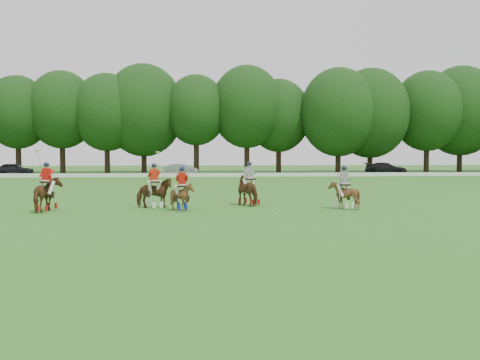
{
  "coord_description": "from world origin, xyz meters",
  "views": [
    {
      "loc": [
        0.51,
        -22.22,
        2.79
      ],
      "look_at": [
        2.46,
        4.2,
        1.4
      ],
      "focal_mm": 40.0,
      "sensor_mm": 36.0,
      "label": 1
    }
  ],
  "objects": [
    {
      "name": "polo_red_b",
      "position": [
        -1.79,
        4.39,
        0.79
      ],
      "size": [
        1.87,
        1.75,
        2.77
      ],
      "color": "#4E2914",
      "rests_on": "ground"
    },
    {
      "name": "tree_line",
      "position": [
        0.26,
        48.05,
        8.23
      ],
      "size": [
        117.98,
        14.32,
        14.75
      ],
      "color": "black",
      "rests_on": "ground"
    },
    {
      "name": "ground",
      "position": [
        0.0,
        0.0,
        0.0
      ],
      "size": [
        180.0,
        180.0,
        0.0
      ],
      "primitive_type": "plane",
      "color": "#2B641C",
      "rests_on": "ground"
    },
    {
      "name": "car_mid",
      "position": [
        -1.9,
        42.5,
        0.69
      ],
      "size": [
        4.36,
        2.08,
        1.38
      ],
      "primitive_type": "imported",
      "rotation": [
        0.0,
        0.0,
        1.42
      ],
      "color": "gray",
      "rests_on": "ground"
    },
    {
      "name": "polo_red_c",
      "position": [
        -0.37,
        3.16,
        0.73
      ],
      "size": [
        1.18,
        1.31,
        2.09
      ],
      "color": "#4E2914",
      "rests_on": "ground"
    },
    {
      "name": "boundary_rail",
      "position": [
        0.0,
        38.0,
        0.22
      ],
      "size": [
        120.0,
        0.1,
        0.44
      ],
      "primitive_type": "cube",
      "color": "white",
      "rests_on": "ground"
    },
    {
      "name": "polo_stripe_b",
      "position": [
        7.49,
        3.34,
        0.74
      ],
      "size": [
        1.44,
        1.53,
        2.11
      ],
      "color": "#4E2914",
      "rests_on": "ground"
    },
    {
      "name": "car_right",
      "position": [
        23.48,
        42.5,
        0.75
      ],
      "size": [
        5.54,
        4.0,
        1.49
      ],
      "primitive_type": "imported",
      "rotation": [
        0.0,
        0.0,
        1.15
      ],
      "color": "black",
      "rests_on": "ground"
    },
    {
      "name": "polo_stripe_a",
      "position": [
        3.03,
        5.42,
        0.83
      ],
      "size": [
        1.7,
        2.06,
        2.3
      ],
      "color": "#4E2914",
      "rests_on": "ground"
    },
    {
      "name": "car_left",
      "position": [
        -21.45,
        42.5,
        0.76
      ],
      "size": [
        4.6,
        2.25,
        1.51
      ],
      "primitive_type": "imported",
      "rotation": [
        0.0,
        0.0,
        1.68
      ],
      "color": "black",
      "rests_on": "ground"
    },
    {
      "name": "polo_ball",
      "position": [
        4.08,
        3.26,
        0.04
      ],
      "size": [
        0.09,
        0.09,
        0.09
      ],
      "primitive_type": "sphere",
      "color": "white",
      "rests_on": "ground"
    },
    {
      "name": "polo_red_a",
      "position": [
        -6.66,
        3.25,
        0.84
      ],
      "size": [
        1.21,
        1.98,
        2.85
      ],
      "color": "#4E2914",
      "rests_on": "ground"
    }
  ]
}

